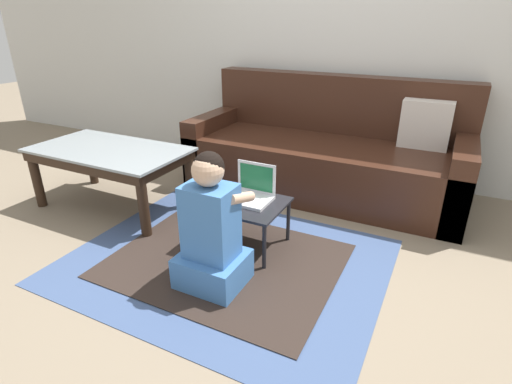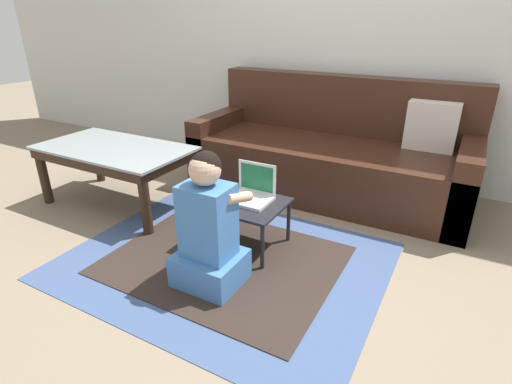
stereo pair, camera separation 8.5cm
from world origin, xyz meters
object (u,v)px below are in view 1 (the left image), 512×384
object	(u,v)px
laptop	(251,194)
computer_mouse	(215,198)
person_seated	(211,232)
couch	(326,154)
laptop_desk	(242,206)
coffee_table	(110,157)

from	to	relation	value
laptop	computer_mouse	xyz separation A→B (m)	(-0.20, -0.10, -0.02)
computer_mouse	person_seated	distance (m)	0.42
couch	computer_mouse	world-z (taller)	couch
laptop	computer_mouse	distance (m)	0.22
couch	person_seated	xyz separation A→B (m)	(-0.14, -1.57, 0.01)
couch	laptop_desk	bearing A→B (deg)	-99.23
coffee_table	laptop	distance (m)	1.20
coffee_table	computer_mouse	distance (m)	1.02
laptop	coffee_table	bearing A→B (deg)	178.64
laptop_desk	laptop	world-z (taller)	laptop
couch	coffee_table	world-z (taller)	couch
coffee_table	person_seated	bearing A→B (deg)	-22.48
laptop_desk	person_seated	world-z (taller)	person_seated
couch	laptop_desk	distance (m)	1.16
computer_mouse	couch	bearing A→B (deg)	74.05
couch	coffee_table	bearing A→B (deg)	-141.60
coffee_table	laptop_desk	distance (m)	1.17
coffee_table	laptop	world-z (taller)	laptop
person_seated	couch	bearing A→B (deg)	85.01
laptop	person_seated	world-z (taller)	person_seated
computer_mouse	person_seated	bearing A→B (deg)	-60.82
computer_mouse	person_seated	world-z (taller)	person_seated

